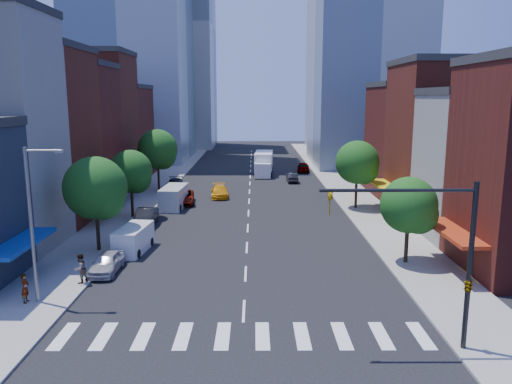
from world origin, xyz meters
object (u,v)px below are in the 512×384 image
parked_car_second (146,218)px  pedestrian_far (80,269)px  cargo_van_near (133,240)px  parked_car_third (182,197)px  cargo_van_far (174,198)px  taxi (220,191)px  parked_car_front (107,263)px  box_truck (264,164)px  traffic_car_oncoming (292,177)px  parked_car_rear (175,185)px  traffic_car_far (303,167)px  pedestrian_near (25,288)px

parked_car_second → pedestrian_far: size_ratio=2.59×
parked_car_second → cargo_van_near: bearing=-86.8°
parked_car_second → parked_car_third: (2.00, 9.81, -0.03)m
cargo_van_far → cargo_van_near: bearing=-88.8°
taxi → pedestrian_far: (-6.94, -28.45, 0.38)m
parked_car_front → box_truck: box_truck is taller
parked_car_front → parked_car_second: 12.60m
traffic_car_oncoming → pedestrian_far: size_ratio=2.12×
pedestrian_far → parked_car_rear: bearing=-155.7°
cargo_van_far → box_truck: box_truck is taller
traffic_car_far → box_truck: bearing=30.8°
parked_car_second → traffic_car_far: size_ratio=1.04×
parked_car_second → pedestrian_near: (-3.12, -17.96, 0.22)m
taxi → pedestrian_near: bearing=-111.5°
parked_car_second → cargo_van_near: size_ratio=1.00×
parked_car_front → traffic_car_oncoming: (15.46, 36.94, -0.05)m
cargo_van_far → box_truck: 25.56m
cargo_van_near → pedestrian_far: (-1.71, -6.92, 0.10)m
cargo_van_near → cargo_van_far: size_ratio=0.86×
parked_car_third → parked_car_front: bearing=-101.3°
taxi → traffic_car_far: size_ratio=1.05×
parked_car_rear → traffic_car_oncoming: 16.98m
parked_car_third → traffic_car_far: traffic_car_far is taller
parked_car_rear → traffic_car_far: (18.00, 16.77, 0.01)m
cargo_van_near → cargo_van_far: bearing=93.7°
parked_car_second → parked_car_rear: size_ratio=0.90×
parked_car_front → taxi: parked_car_front is taller
pedestrian_near → pedestrian_far: pedestrian_far is taller
parked_car_second → cargo_van_near: (0.71, -7.94, 0.18)m
parked_car_front → parked_car_rear: 29.93m
cargo_van_near → parked_car_third: bearing=92.0°
box_truck → cargo_van_near: bearing=-102.3°
parked_car_second → parked_car_third: parked_car_second is taller
parked_car_second → traffic_car_oncoming: (15.46, 24.35, -0.15)m
traffic_car_oncoming → cargo_van_far: bearing=48.5°
parked_car_front → traffic_car_oncoming: size_ratio=1.05×
parked_car_third → taxi: 5.47m
parked_car_front → box_truck: bearing=75.3°
parked_car_rear → traffic_car_oncoming: bearing=20.0°
parked_car_third → traffic_car_far: (16.00, 24.29, 0.02)m
box_truck → parked_car_front: bearing=-101.6°
parked_car_front → parked_car_third: parked_car_third is taller
taxi → box_truck: 18.35m
parked_car_second → parked_car_rear: (0.00, 17.33, -0.02)m
taxi → box_truck: box_truck is taller
pedestrian_near → pedestrian_far: (2.12, 3.10, 0.06)m
cargo_van_near → pedestrian_far: 7.13m
taxi → pedestrian_near: 32.83m
box_truck → pedestrian_far: (-12.56, -45.89, -0.55)m
traffic_car_far → box_truck: box_truck is taller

